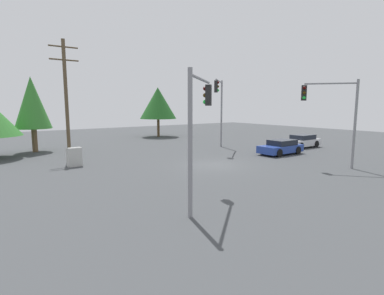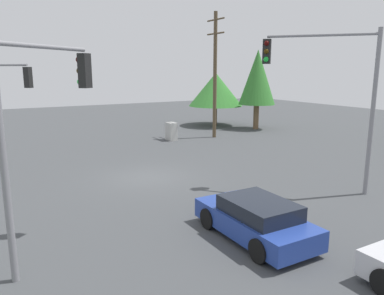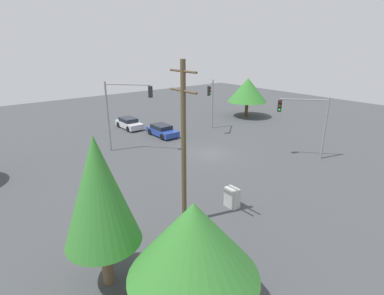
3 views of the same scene
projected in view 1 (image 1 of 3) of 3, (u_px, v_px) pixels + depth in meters
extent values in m
plane|color=#424447|center=(214.00, 165.00, 21.95)|extent=(80.00, 80.00, 0.00)
cube|color=#233D93|center=(280.00, 149.00, 26.73)|extent=(4.24, 1.88, 0.63)
cube|color=black|center=(282.00, 142.00, 26.77)|extent=(2.33, 1.66, 0.47)
cylinder|color=black|center=(279.00, 153.00, 25.27)|extent=(0.70, 0.22, 0.70)
cylinder|color=black|center=(263.00, 150.00, 26.71)|extent=(0.70, 0.22, 0.70)
cylinder|color=black|center=(298.00, 150.00, 26.80)|extent=(0.70, 0.22, 0.70)
cylinder|color=black|center=(281.00, 148.00, 28.23)|extent=(0.70, 0.22, 0.70)
cube|color=silver|center=(301.00, 143.00, 31.04)|extent=(4.29, 1.82, 0.66)
cube|color=black|center=(303.00, 137.00, 31.09)|extent=(2.36, 1.60, 0.48)
cylinder|color=black|center=(301.00, 146.00, 29.60)|extent=(0.70, 0.22, 0.70)
cylinder|color=black|center=(286.00, 144.00, 30.99)|extent=(0.70, 0.22, 0.70)
cylinder|color=black|center=(316.00, 144.00, 31.15)|extent=(0.70, 0.22, 0.70)
cylinder|color=black|center=(302.00, 142.00, 32.53)|extent=(0.70, 0.22, 0.70)
cylinder|color=gray|center=(355.00, 125.00, 20.30)|extent=(0.18, 0.18, 6.08)
cylinder|color=gray|center=(331.00, 83.00, 20.31)|extent=(2.27, 2.66, 0.12)
cube|color=black|center=(304.00, 93.00, 20.80)|extent=(0.43, 0.44, 1.05)
sphere|color=#360503|center=(304.00, 88.00, 20.59)|extent=(0.22, 0.22, 0.22)
sphere|color=#392605|center=(304.00, 93.00, 20.64)|extent=(0.22, 0.22, 0.22)
sphere|color=green|center=(304.00, 98.00, 20.68)|extent=(0.22, 0.22, 0.22)
cylinder|color=gray|center=(190.00, 145.00, 11.35)|extent=(0.18, 0.18, 5.73)
cylinder|color=gray|center=(201.00, 79.00, 13.01)|extent=(3.21, 2.87, 0.12)
cube|color=black|center=(208.00, 95.00, 15.12)|extent=(0.44, 0.44, 1.05)
sphere|color=#360503|center=(205.00, 89.00, 15.11)|extent=(0.22, 0.22, 0.22)
sphere|color=#392605|center=(205.00, 95.00, 15.15)|extent=(0.22, 0.22, 0.22)
sphere|color=green|center=(205.00, 102.00, 15.20)|extent=(0.22, 0.22, 0.22)
cylinder|color=gray|center=(221.00, 114.00, 31.26)|extent=(0.18, 0.18, 6.89)
cylinder|color=gray|center=(219.00, 81.00, 28.68)|extent=(3.37, 3.03, 0.12)
cube|color=black|center=(216.00, 86.00, 26.63)|extent=(0.44, 0.44, 1.05)
sphere|color=#360503|center=(218.00, 83.00, 26.54)|extent=(0.22, 0.22, 0.22)
sphere|color=#392605|center=(218.00, 86.00, 26.59)|extent=(0.22, 0.22, 0.22)
sphere|color=green|center=(218.00, 90.00, 26.64)|extent=(0.22, 0.22, 0.22)
cylinder|color=brown|center=(66.00, 100.00, 24.03)|extent=(0.28, 0.28, 9.51)
cylinder|color=brown|center=(63.00, 47.00, 23.45)|extent=(2.20, 0.12, 0.12)
cylinder|color=brown|center=(64.00, 60.00, 23.59)|extent=(2.20, 0.12, 0.12)
cube|color=#B2B2AD|center=(74.00, 157.00, 21.46)|extent=(0.97, 0.59, 1.35)
cylinder|color=brown|center=(35.00, 140.00, 28.04)|extent=(0.48, 0.48, 2.21)
cone|color=#337A2D|center=(32.00, 103.00, 27.55)|extent=(3.22, 3.22, 4.76)
cylinder|color=brown|center=(158.00, 128.00, 41.68)|extent=(0.35, 0.35, 2.52)
cone|color=#1E561E|center=(158.00, 103.00, 41.21)|extent=(5.01, 5.01, 4.28)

